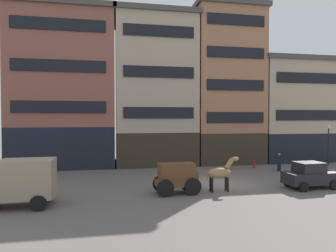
# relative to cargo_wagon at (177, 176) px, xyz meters

# --- Properties ---
(ground_plane) EXTENTS (120.00, 120.00, 0.00)m
(ground_plane) POSITION_rel_cargo_wagon_xyz_m (3.76, 2.49, -1.15)
(ground_plane) COLOR #605B56
(building_far_left) EXTENTS (10.43, 7.48, 15.82)m
(building_far_left) POSITION_rel_cargo_wagon_xyz_m (-8.93, 13.29, 6.80)
(building_far_left) COLOR black
(building_far_left) RESTS_ON ground_plane
(building_center_left) EXTENTS (8.73, 7.48, 15.80)m
(building_center_left) POSITION_rel_cargo_wagon_xyz_m (0.30, 13.29, 6.79)
(building_center_left) COLOR #33281E
(building_center_left) RESTS_ON ground_plane
(building_center_right) EXTENTS (7.79, 7.48, 17.01)m
(building_center_right) POSITION_rel_cargo_wagon_xyz_m (8.21, 13.29, 7.40)
(building_center_right) COLOR #33281E
(building_center_right) RESTS_ON ground_plane
(building_far_right) EXTENTS (9.90, 7.48, 11.67)m
(building_far_right) POSITION_rel_cargo_wagon_xyz_m (16.71, 13.29, 4.72)
(building_far_right) COLOR black
(building_far_right) RESTS_ON ground_plane
(cargo_wagon) EXTENTS (2.96, 1.62, 1.98)m
(cargo_wagon) POSITION_rel_cargo_wagon_xyz_m (0.00, 0.00, 0.00)
(cargo_wagon) COLOR brown
(cargo_wagon) RESTS_ON ground_plane
(draft_horse) EXTENTS (2.35, 0.67, 2.30)m
(draft_horse) POSITION_rel_cargo_wagon_xyz_m (2.95, 0.00, 0.12)
(draft_horse) COLOR #937047
(draft_horse) RESTS_ON ground_plane
(delivery_truck_near) EXTENTS (4.39, 2.21, 2.62)m
(delivery_truck_near) POSITION_rel_cargo_wagon_xyz_m (-9.33, -1.26, 0.28)
(delivery_truck_near) COLOR maroon
(delivery_truck_near) RESTS_ON ground_plane
(sedan_dark) EXTENTS (3.78, 2.03, 1.83)m
(sedan_dark) POSITION_rel_cargo_wagon_xyz_m (9.46, -0.22, -0.23)
(sedan_dark) COLOR black
(sedan_dark) RESTS_ON ground_plane
(pedestrian_officer) EXTENTS (0.37, 0.37, 1.79)m
(pedestrian_officer) POSITION_rel_cargo_wagon_xyz_m (10.87, 6.04, -0.17)
(pedestrian_officer) COLOR black
(pedestrian_officer) RESTS_ON ground_plane
(streetlamp_curbside) EXTENTS (0.32, 0.32, 4.12)m
(streetlamp_curbside) POSITION_rel_cargo_wagon_xyz_m (18.03, 8.57, 1.52)
(streetlamp_curbside) COLOR black
(streetlamp_curbside) RESTS_ON ground_plane
(fire_hydrant_curbside) EXTENTS (0.24, 0.24, 0.83)m
(fire_hydrant_curbside) POSITION_rel_cargo_wagon_xyz_m (9.44, 8.11, -0.72)
(fire_hydrant_curbside) COLOR maroon
(fire_hydrant_curbside) RESTS_ON ground_plane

